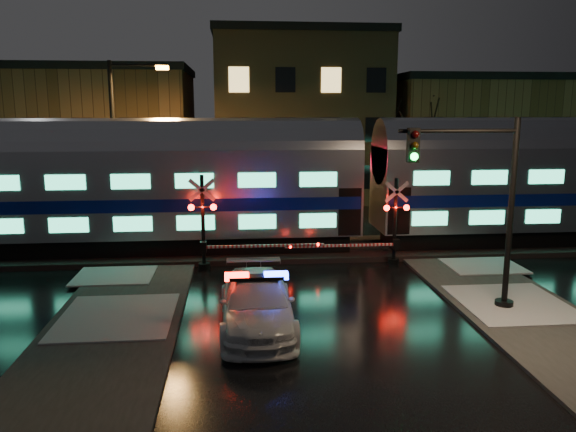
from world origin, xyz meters
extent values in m
plane|color=black|center=(0.00, 0.00, 0.00)|extent=(120.00, 120.00, 0.00)
cube|color=black|center=(0.00, 5.00, 0.12)|extent=(90.00, 4.20, 0.24)
cube|color=#2D2D2D|center=(-6.50, -6.00, 0.06)|extent=(4.00, 20.00, 0.12)
cube|color=#2D2D2D|center=(6.50, -6.00, 0.06)|extent=(4.00, 20.00, 0.12)
cube|color=brown|center=(-13.00, 22.00, 4.50)|extent=(14.00, 10.00, 9.00)
cube|color=brown|center=(2.00, 22.50, 5.75)|extent=(12.00, 11.00, 11.50)
cube|color=brown|center=(15.00, 22.00, 4.25)|extent=(12.00, 10.00, 8.50)
cube|color=black|center=(-9.68, 5.00, 0.64)|extent=(24.00, 2.40, 0.80)
cube|color=#B7BAC1|center=(-9.68, 5.00, 2.94)|extent=(25.00, 3.05, 3.80)
cube|color=navy|center=(-9.68, 5.00, 2.54)|extent=(24.75, 3.09, 0.55)
cube|color=#3BE0A4|center=(-9.68, 3.45, 1.79)|extent=(21.00, 0.05, 0.62)
cube|color=#3BE0A4|center=(-9.68, 3.45, 3.59)|extent=(21.00, 0.05, 0.62)
cylinder|color=#B7BAC1|center=(-9.68, 5.00, 4.64)|extent=(25.00, 3.05, 3.05)
imported|color=silver|center=(-2.13, -4.04, 0.78)|extent=(2.22, 5.41, 1.57)
cube|color=black|center=(-2.13, -4.04, 1.61)|extent=(1.63, 0.43, 0.10)
cube|color=#FF0C05|center=(-2.72, -4.04, 1.65)|extent=(0.72, 0.37, 0.18)
cube|color=#1426FF|center=(-1.55, -4.04, 1.65)|extent=(0.72, 0.37, 0.18)
cylinder|color=black|center=(3.93, 2.40, 0.14)|extent=(0.47, 0.47, 0.28)
cylinder|color=black|center=(3.93, 2.40, 1.87)|extent=(0.15, 0.15, 3.74)
sphere|color=#FF0C05|center=(3.51, 2.22, 2.52)|extent=(0.24, 0.24, 0.24)
sphere|color=#FF0C05|center=(4.35, 2.22, 2.52)|extent=(0.24, 0.24, 0.24)
cube|color=white|center=(1.59, 2.15, 0.98)|extent=(4.67, 0.10, 0.10)
cube|color=black|center=(3.93, 2.15, 0.98)|extent=(0.25, 0.30, 0.45)
cylinder|color=black|center=(-4.06, 2.40, 0.15)|extent=(0.49, 0.49, 0.30)
cylinder|color=black|center=(-4.06, 2.40, 1.98)|extent=(0.16, 0.16, 3.96)
sphere|color=#FF0C05|center=(-4.51, 2.22, 2.67)|extent=(0.26, 0.26, 0.26)
sphere|color=#FF0C05|center=(-3.62, 2.22, 2.67)|extent=(0.26, 0.26, 0.26)
cube|color=white|center=(-1.59, 2.15, 1.04)|extent=(4.94, 0.10, 0.10)
cube|color=black|center=(-4.06, 2.15, 1.04)|extent=(0.25, 0.30, 0.45)
cylinder|color=black|center=(6.09, -3.20, 0.16)|extent=(0.59, 0.59, 0.32)
cylinder|color=black|center=(6.09, -3.20, 3.15)|extent=(0.19, 0.19, 6.31)
cylinder|color=black|center=(4.20, -3.20, 5.89)|extent=(3.78, 0.13, 0.13)
cube|color=black|center=(2.72, -3.35, 5.47)|extent=(0.34, 0.29, 1.05)
sphere|color=#0CFF3F|center=(2.72, -3.51, 5.13)|extent=(0.23, 0.23, 0.23)
cylinder|color=black|center=(-8.81, 9.00, 4.45)|extent=(0.22, 0.22, 8.90)
cylinder|color=black|center=(-7.47, 9.00, 8.68)|extent=(2.67, 0.13, 0.13)
cube|color=orange|center=(-6.25, 9.00, 8.57)|extent=(0.61, 0.31, 0.20)
camera|label=1|loc=(-2.69, -20.17, 6.56)|focal=35.00mm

